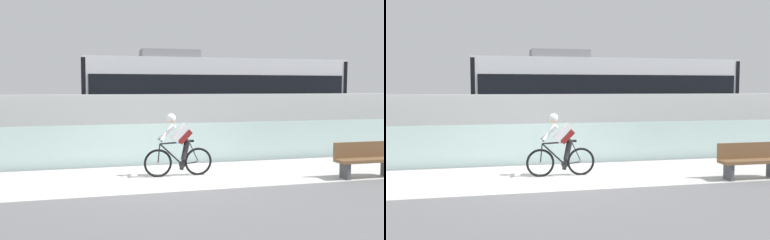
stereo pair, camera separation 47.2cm
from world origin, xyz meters
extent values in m
plane|color=slate|center=(0.00, 0.00, 0.00)|extent=(200.00, 200.00, 0.00)
cube|color=silver|center=(0.00, 0.00, 0.01)|extent=(32.00, 3.20, 0.01)
cube|color=silver|center=(0.00, 1.85, 0.60)|extent=(32.00, 0.05, 1.20)
cube|color=silver|center=(0.00, 3.65, 1.02)|extent=(32.00, 0.36, 2.04)
cube|color=#595654|center=(0.00, 6.13, 0.00)|extent=(32.00, 0.08, 0.01)
cube|color=#595654|center=(0.00, 7.57, 0.00)|extent=(32.00, 0.08, 0.01)
cube|color=silver|center=(3.59, 6.85, 1.90)|extent=(11.00, 2.50, 3.10)
cube|color=black|center=(3.59, 6.85, 2.25)|extent=(10.56, 2.54, 1.04)
cube|color=#19599E|center=(3.59, 6.85, 0.53)|extent=(10.78, 2.53, 0.28)
cube|color=slate|center=(1.61, 6.85, 3.63)|extent=(2.40, 1.10, 0.36)
cube|color=#232326|center=(0.07, 6.85, 0.36)|extent=(1.40, 1.88, 0.20)
cylinder|color=black|center=(0.07, 6.13, 0.30)|extent=(0.60, 0.10, 0.60)
cylinder|color=black|center=(0.07, 7.57, 0.30)|extent=(0.60, 0.10, 0.60)
cube|color=#232326|center=(7.11, 6.85, 0.36)|extent=(1.40, 1.88, 0.20)
cylinder|color=black|center=(7.11, 6.13, 0.30)|extent=(0.60, 0.10, 0.60)
cylinder|color=black|center=(7.11, 7.57, 0.30)|extent=(0.60, 0.10, 0.60)
cube|color=black|center=(-1.86, 6.85, 1.90)|extent=(0.16, 2.54, 2.94)
cube|color=black|center=(9.04, 6.85, 1.90)|extent=(0.16, 2.54, 2.94)
torus|color=black|center=(-0.06, 0.00, 0.36)|extent=(0.72, 0.06, 0.72)
cylinder|color=#99999E|center=(-0.06, 0.00, 0.36)|extent=(0.07, 0.10, 0.07)
torus|color=black|center=(0.99, 0.00, 0.36)|extent=(0.72, 0.06, 0.72)
cylinder|color=#99999E|center=(0.99, 0.00, 0.36)|extent=(0.07, 0.10, 0.07)
cylinder|color=black|center=(0.28, 0.00, 0.57)|extent=(0.60, 0.04, 0.58)
cylinder|color=black|center=(0.65, 0.00, 0.59)|extent=(0.22, 0.04, 0.59)
cylinder|color=black|center=(0.37, 0.00, 0.86)|extent=(0.76, 0.04, 0.07)
cylinder|color=black|center=(0.78, 0.00, 0.33)|extent=(0.43, 0.03, 0.09)
cylinder|color=black|center=(0.87, 0.00, 0.62)|extent=(0.27, 0.02, 0.53)
cylinder|color=black|center=(-0.04, 0.00, 0.60)|extent=(0.08, 0.03, 0.49)
cube|color=black|center=(0.74, 0.00, 0.90)|extent=(0.24, 0.10, 0.05)
cylinder|color=black|center=(-0.01, 0.00, 0.95)|extent=(0.03, 0.58, 0.03)
cylinder|color=#262628|center=(0.56, 0.00, 0.30)|extent=(0.18, 0.02, 0.18)
cube|color=silver|center=(0.52, 0.00, 1.11)|extent=(0.50, 0.28, 0.51)
cube|color=maroon|center=(0.62, 0.00, 1.02)|extent=(0.38, 0.30, 0.38)
sphere|color=beige|center=(0.28, 0.00, 1.46)|extent=(0.20, 0.20, 0.20)
sphere|color=silver|center=(0.28, 0.00, 1.49)|extent=(0.23, 0.23, 0.23)
cylinder|color=silver|center=(0.17, 0.00, 1.12)|extent=(0.44, 0.41, 0.41)
cylinder|color=silver|center=(0.17, 0.00, 1.12)|extent=(0.44, 0.41, 0.41)
cylinder|color=black|center=(0.63, 0.00, 0.55)|extent=(0.29, 0.33, 0.80)
cylinder|color=black|center=(0.63, 0.00, 0.69)|extent=(0.29, 0.33, 0.54)
cube|color=brown|center=(4.98, -1.35, 0.45)|extent=(1.60, 0.44, 0.08)
cube|color=brown|center=(4.98, -1.15, 0.69)|extent=(1.60, 0.06, 0.40)
cube|color=#4C4C51|center=(4.38, -1.35, 0.21)|extent=(0.08, 0.36, 0.41)
camera|label=1|loc=(-1.81, -10.35, 2.26)|focal=39.36mm
camera|label=2|loc=(-1.35, -10.45, 2.26)|focal=39.36mm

